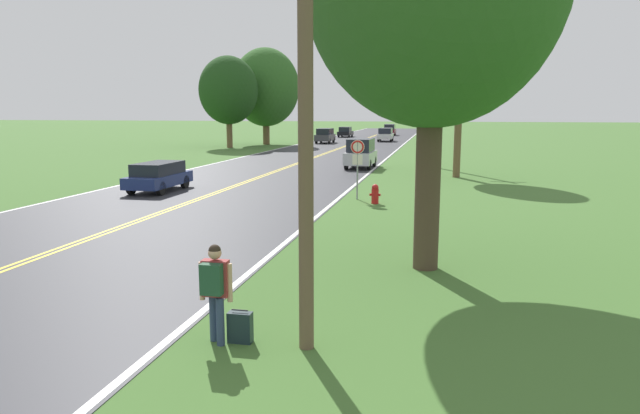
% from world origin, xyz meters
% --- Properties ---
extents(hitchhiker_person, '(0.57, 0.41, 1.68)m').
position_xyz_m(hitchhiker_person, '(6.79, 3.39, 1.03)').
color(hitchhiker_person, navy).
rests_on(hitchhiker_person, ground).
extents(suitcase, '(0.41, 0.20, 0.57)m').
position_xyz_m(suitcase, '(7.16, 3.53, 0.26)').
color(suitcase, '#19282D').
rests_on(suitcase, ground).
extents(fire_hydrant, '(0.46, 0.30, 0.81)m').
position_xyz_m(fire_hydrant, '(7.67, 18.38, 0.41)').
color(fire_hydrant, red).
rests_on(fire_hydrant, ground).
extents(traffic_sign, '(0.60, 0.10, 2.59)m').
position_xyz_m(traffic_sign, '(6.77, 19.36, 1.95)').
color(traffic_sign, gray).
rests_on(traffic_sign, ground).
extents(utility_pole_foreground, '(1.80, 0.24, 8.44)m').
position_xyz_m(utility_pole_foreground, '(8.29, 3.55, 4.37)').
color(utility_pole_foreground, brown).
rests_on(utility_pole_foreground, ground).
extents(utility_pole_midground, '(1.80, 0.24, 9.51)m').
position_xyz_m(utility_pole_midground, '(9.15, 35.78, 4.91)').
color(utility_pole_midground, brown).
rests_on(utility_pole_midground, ground).
extents(tree_left_verge, '(7.60, 7.60, 10.79)m').
position_xyz_m(tree_left_verge, '(-9.43, 57.76, 6.41)').
color(tree_left_verge, brown).
rests_on(tree_left_verge, ground).
extents(tree_right_cluster, '(4.09, 4.09, 8.28)m').
position_xyz_m(tree_right_cluster, '(11.18, 28.87, 5.89)').
color(tree_right_cluster, brown).
rests_on(tree_right_cluster, ground).
extents(tree_far_back, '(6.06, 6.06, 9.38)m').
position_xyz_m(tree_far_back, '(-11.45, 51.47, 5.88)').
color(tree_far_back, brown).
rests_on(tree_far_back, ground).
extents(car_dark_blue_hatchback_nearest, '(1.70, 4.00, 1.39)m').
position_xyz_m(car_dark_blue_hatchback_nearest, '(-2.90, 19.86, 0.75)').
color(car_dark_blue_hatchback_nearest, black).
rests_on(car_dark_blue_hatchback_nearest, ground).
extents(car_silver_suv_approaching, '(1.79, 3.94, 1.97)m').
position_xyz_m(car_silver_suv_approaching, '(4.97, 33.08, 1.01)').
color(car_silver_suv_approaching, black).
rests_on(car_silver_suv_approaching, ground).
extents(car_dark_grey_suv_mid_near, '(1.79, 4.12, 1.74)m').
position_xyz_m(car_dark_grey_suv_mid_near, '(-3.37, 61.67, 0.92)').
color(car_dark_grey_suv_mid_near, black).
rests_on(car_dark_grey_suv_mid_near, ground).
extents(car_white_suv_mid_far, '(1.81, 4.36, 1.67)m').
position_xyz_m(car_white_suv_mid_far, '(3.26, 67.25, 0.90)').
color(car_white_suv_mid_far, black).
rests_on(car_white_suv_mid_far, ground).
extents(car_black_sedan_receding, '(1.81, 4.68, 1.47)m').
position_xyz_m(car_black_sedan_receding, '(-3.71, 78.14, 0.75)').
color(car_black_sedan_receding, black).
rests_on(car_black_sedan_receding, ground).
extents(car_maroon_van_distant, '(1.83, 4.74, 1.72)m').
position_xyz_m(car_maroon_van_distant, '(2.15, 85.10, 0.89)').
color(car_maroon_van_distant, black).
rests_on(car_maroon_van_distant, ground).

